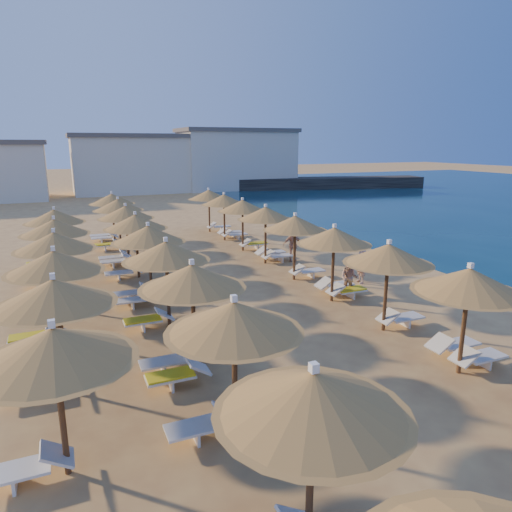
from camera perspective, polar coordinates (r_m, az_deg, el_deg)
name	(u,v)px	position (r m, az deg, el deg)	size (l,w,h in m)	color
ground	(277,318)	(16.60, 2.62, -7.71)	(220.00, 220.00, 0.00)	tan
jetty	(318,183)	(65.16, 7.75, 9.03)	(30.00, 4.00, 1.50)	black
hotel_blocks	(134,163)	(60.37, -14.99, 11.13)	(47.20, 11.18, 8.10)	beige
parasol_row_east	(313,230)	(19.20, 7.15, 3.23)	(2.93, 31.78, 3.11)	brown
parasol_row_west	(156,243)	(16.92, -12.34, 1.57)	(2.93, 31.78, 3.11)	brown
parasol_row_inland	(54,252)	(16.64, -23.89, 0.49)	(2.93, 18.96, 3.11)	brown
loungers	(210,296)	(17.88, -5.74, -4.99)	(12.98, 29.48, 0.66)	white
beachgoer_c	(293,245)	(24.29, 4.60, 1.36)	(1.01, 0.42, 1.72)	tan
beachgoer_b	(349,278)	(19.04, 11.56, -2.70)	(0.74, 0.58, 1.52)	tan
beachgoer_a	(361,263)	(20.89, 13.02, -0.80)	(0.69, 0.45, 1.88)	tan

